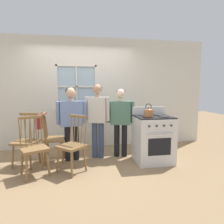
# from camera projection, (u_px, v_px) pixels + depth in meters

# --- Properties ---
(ground_plane) EXTENTS (16.00, 16.00, 0.00)m
(ground_plane) POSITION_uv_depth(u_px,v_px,m) (85.00, 167.00, 3.73)
(ground_plane) COLOR #937551
(wall_back) EXTENTS (6.40, 0.16, 2.70)m
(wall_back) POSITION_uv_depth(u_px,v_px,m) (82.00, 94.00, 4.94)
(wall_back) COLOR silver
(wall_back) RESTS_ON ground_plane
(chair_by_window) EXTENTS (0.41, 0.42, 1.00)m
(chair_by_window) POSITION_uv_depth(u_px,v_px,m) (53.00, 139.00, 3.98)
(chair_by_window) COLOR olive
(chair_by_window) RESTS_ON ground_plane
(chair_near_wall) EXTENTS (0.55, 0.54, 1.00)m
(chair_near_wall) POSITION_uv_depth(u_px,v_px,m) (34.00, 149.00, 3.35)
(chair_near_wall) COLOR olive
(chair_near_wall) RESTS_ON ground_plane
(chair_center_cluster) EXTENTS (0.52, 0.50, 1.00)m
(chair_center_cluster) POSITION_uv_depth(u_px,v_px,m) (26.00, 142.00, 3.77)
(chair_center_cluster) COLOR olive
(chair_center_cluster) RESTS_ON ground_plane
(chair_near_stove) EXTENTS (0.58, 0.58, 1.00)m
(chair_near_stove) POSITION_uv_depth(u_px,v_px,m) (72.00, 146.00, 3.50)
(chair_near_stove) COLOR olive
(chair_near_stove) RESTS_ON ground_plane
(person_elderly_left) EXTENTS (0.60, 0.26, 1.49)m
(person_elderly_left) POSITION_uv_depth(u_px,v_px,m) (71.00, 116.00, 4.02)
(person_elderly_left) COLOR black
(person_elderly_left) RESTS_ON ground_plane
(person_teen_center) EXTENTS (0.52, 0.31, 1.55)m
(person_teen_center) POSITION_uv_depth(u_px,v_px,m) (98.00, 115.00, 4.16)
(person_teen_center) COLOR #384766
(person_teen_center) RESTS_ON ground_plane
(person_adult_right) EXTENTS (0.58, 0.31, 1.46)m
(person_adult_right) POSITION_uv_depth(u_px,v_px,m) (121.00, 116.00, 4.25)
(person_adult_right) COLOR black
(person_adult_right) RESTS_ON ground_plane
(stove) EXTENTS (0.71, 0.68, 1.08)m
(stove) POSITION_uv_depth(u_px,v_px,m) (153.00, 138.00, 3.99)
(stove) COLOR silver
(stove) RESTS_ON ground_plane
(kettle) EXTENTS (0.21, 0.17, 0.25)m
(kettle) POSITION_uv_depth(u_px,v_px,m) (148.00, 112.00, 3.77)
(kettle) COLOR #A86638
(kettle) RESTS_ON stove
(potted_plant) EXTENTS (0.11, 0.11, 0.24)m
(potted_plant) POSITION_uv_depth(u_px,v_px,m) (76.00, 105.00, 4.86)
(potted_plant) COLOR #42474C
(potted_plant) RESTS_ON wall_back
(handbag) EXTENTS (0.19, 0.22, 0.31)m
(handbag) POSITION_uv_depth(u_px,v_px,m) (40.00, 121.00, 3.90)
(handbag) COLOR maroon
(handbag) RESTS_ON chair_by_window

